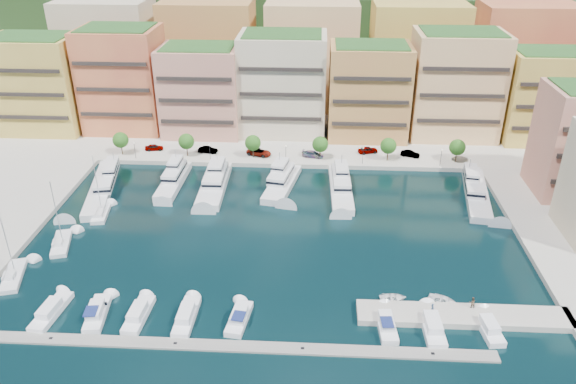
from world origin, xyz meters
name	(u,v)px	position (x,y,z in m)	size (l,w,h in m)	color
ground	(276,235)	(0.00, 0.00, 0.00)	(400.00, 400.00, 0.00)	black
north_quay	(292,121)	(0.00, 62.00, 0.00)	(220.00, 64.00, 2.00)	#9E998E
hillside	(299,75)	(0.00, 110.00, 0.00)	(240.00, 40.00, 58.00)	#203315
south_pontoon	(239,347)	(-3.00, -30.00, 0.00)	(72.00, 2.20, 0.35)	gray
finger_pier	(464,319)	(30.00, -22.00, 0.00)	(32.00, 5.00, 2.00)	#9E998E
apartment_0	(39,84)	(-66.00, 49.99, 13.31)	(22.00, 16.50, 24.80)	gold
apartment_1	(123,79)	(-44.00, 51.99, 14.31)	(20.00, 16.50, 26.80)	#D78447
apartment_2	(202,90)	(-23.00, 49.99, 12.31)	(20.00, 15.50, 22.80)	tan
apartment_3	(283,84)	(-2.00, 51.99, 13.81)	(22.00, 16.50, 25.80)	beige
apartment_4	(369,91)	(20.00, 49.99, 12.81)	(20.00, 15.50, 23.80)	#B57544
apartment_5	(455,85)	(42.00, 51.99, 14.31)	(22.00, 16.50, 26.80)	#DCB274
apartment_6	(544,96)	(64.00, 49.99, 12.31)	(20.00, 15.50, 22.80)	gold
backblock_0	(109,52)	(-55.00, 74.00, 16.00)	(26.00, 18.00, 30.00)	beige
backblock_1	(210,54)	(-25.00, 74.00, 16.00)	(26.00, 18.00, 30.00)	#B57544
backblock_2	(312,55)	(5.00, 74.00, 16.00)	(26.00, 18.00, 30.00)	#DCB274
backblock_3	(416,56)	(35.00, 74.00, 16.00)	(26.00, 18.00, 30.00)	gold
backblock_4	(521,58)	(65.00, 74.00, 16.00)	(26.00, 18.00, 30.00)	#D78447
tree_0	(121,140)	(-40.00, 33.50, 4.74)	(3.80, 3.80, 5.65)	#473323
tree_1	(186,141)	(-24.00, 33.50, 4.74)	(3.80, 3.80, 5.65)	#473323
tree_2	(253,143)	(-8.00, 33.50, 4.74)	(3.80, 3.80, 5.65)	#473323
tree_3	(320,144)	(8.00, 33.50, 4.74)	(3.80, 3.80, 5.65)	#473323
tree_4	(388,146)	(24.00, 33.50, 4.74)	(3.80, 3.80, 5.65)	#473323
tree_5	(457,147)	(40.00, 33.50, 4.74)	(3.80, 3.80, 5.65)	#473323
lamppost_0	(135,148)	(-36.00, 31.20, 3.83)	(0.30, 0.30, 4.20)	black
lamppost_1	(210,149)	(-18.00, 31.20, 3.83)	(0.30, 0.30, 4.20)	black
lamppost_2	(286,151)	(0.00, 31.20, 3.83)	(0.30, 0.30, 4.20)	black
lamppost_3	(363,153)	(18.00, 31.20, 3.83)	(0.30, 0.30, 4.20)	black
lamppost_4	(441,155)	(36.00, 31.20, 3.83)	(0.30, 0.30, 4.20)	black
yacht_0	(103,184)	(-38.92, 16.89, 1.21)	(9.19, 26.76, 7.30)	silver
yacht_1	(174,179)	(-24.27, 20.71, 1.09)	(4.56, 18.11, 7.30)	silver
yacht_2	(215,182)	(-14.91, 19.45, 1.21)	(5.48, 20.95, 7.30)	silver
yacht_3	(282,181)	(-0.20, 20.77, 1.21)	(7.97, 18.54, 7.30)	silver
yacht_4	(341,186)	(12.59, 19.18, 1.09)	(5.14, 21.45, 7.30)	silver
yacht_6	(476,190)	(41.22, 18.51, 1.21)	(7.67, 23.30, 7.30)	silver
cruiser_0	(51,312)	(-32.32, -24.60, 0.55)	(3.53, 9.39, 2.55)	white
cruiser_1	(97,313)	(-25.20, -24.61, 0.57)	(3.68, 8.73, 2.66)	white
cruiser_2	(138,315)	(-18.87, -24.59, 0.55)	(3.01, 8.64, 2.55)	white
cruiser_3	(186,317)	(-11.57, -24.60, 0.55)	(2.74, 8.95, 2.55)	white
cruiser_4	(239,319)	(-3.66, -24.60, 0.57)	(3.52, 7.84, 2.66)	white
cruiser_7	(386,324)	(18.09, -24.61, 0.57)	(2.99, 8.26, 2.66)	white
cruiser_8	(432,326)	(24.77, -24.60, 0.55)	(2.99, 9.14, 2.55)	white
cruiser_9	(488,328)	(32.93, -24.58, 0.55)	(3.32, 7.71, 2.55)	white
sailboat_2	(101,214)	(-35.47, 5.57, 0.32)	(3.85, 8.07, 13.20)	silver
sailboat_0	(13,277)	(-42.62, -15.87, 0.31)	(5.23, 9.67, 13.20)	silver
sailboat_1	(61,244)	(-38.81, -5.66, 0.31)	(5.02, 9.14, 13.20)	silver
tender_2	(442,300)	(27.48, -18.21, 0.45)	(3.08, 4.32, 0.89)	white
tender_0	(393,298)	(19.85, -18.16, 0.44)	(3.04, 4.25, 0.88)	white
car_0	(154,147)	(-32.97, 36.53, 1.75)	(1.78, 4.43, 1.51)	gray
car_1	(208,150)	(-19.37, 35.58, 1.78)	(1.65, 4.73, 1.56)	gray
car_2	(259,152)	(-6.75, 34.82, 1.83)	(2.74, 5.95, 1.65)	gray
car_3	(313,154)	(6.29, 34.50, 1.75)	(2.09, 5.14, 1.49)	gray
car_4	(368,150)	(19.70, 37.72, 1.83)	(1.95, 4.84, 1.65)	gray
car_5	(410,154)	(29.70, 36.04, 1.74)	(1.56, 4.49, 1.48)	gray
person_0	(432,309)	(25.04, -22.37, 1.95)	(0.69, 0.46, 1.90)	#27384F
person_1	(472,302)	(31.33, -20.51, 1.94)	(0.92, 0.72, 1.89)	brown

